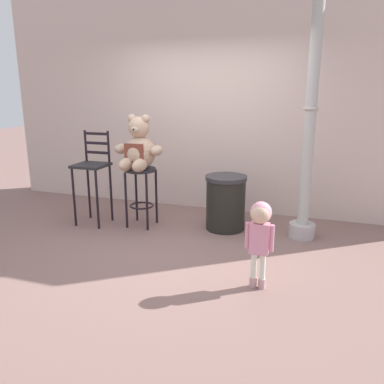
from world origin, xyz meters
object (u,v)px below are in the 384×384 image
at_px(child_walking, 260,226).
at_px(bar_chair_empty, 92,171).
at_px(teddy_bear, 139,149).
at_px(trash_bin, 226,202).
at_px(bar_stool_with_teddy, 141,185).
at_px(lamppost, 308,152).

distance_m(child_walking, bar_chair_empty, 2.69).
bearing_deg(teddy_bear, trash_bin, 13.42).
xyz_separation_m(teddy_bear, bar_chair_empty, (-0.66, -0.07, -0.32)).
height_order(bar_stool_with_teddy, bar_chair_empty, bar_chair_empty).
bearing_deg(lamppost, bar_stool_with_teddy, -173.57).
height_order(trash_bin, bar_chair_empty, bar_chair_empty).
relative_size(bar_stool_with_teddy, bar_chair_empty, 0.63).
distance_m(bar_stool_with_teddy, child_walking, 2.16).
bearing_deg(bar_stool_with_teddy, child_walking, -34.47).
relative_size(trash_bin, lamppost, 0.26).
height_order(lamppost, bar_chair_empty, lamppost).
bearing_deg(child_walking, bar_stool_with_teddy, -103.87).
relative_size(teddy_bear, bar_chair_empty, 0.55).
relative_size(teddy_bear, child_walking, 0.84).
xyz_separation_m(lamppost, bar_chair_empty, (-2.75, -0.34, -0.34)).
xyz_separation_m(bar_stool_with_teddy, child_walking, (1.78, -1.22, 0.04)).
relative_size(child_walking, lamppost, 0.30).
xyz_separation_m(child_walking, trash_bin, (-0.68, 1.45, -0.24)).
bearing_deg(bar_chair_empty, bar_stool_with_teddy, 8.89).
bearing_deg(lamppost, child_walking, -101.90).
bearing_deg(child_walking, lamppost, -171.30).
height_order(teddy_bear, bar_chair_empty, teddy_bear).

